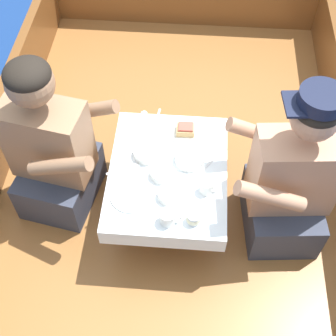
% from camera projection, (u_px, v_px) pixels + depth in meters
% --- Properties ---
extents(ground_plane, '(60.00, 60.00, 0.00)m').
position_uv_depth(ground_plane, '(169.00, 230.00, 2.95)').
color(ground_plane, navy).
extents(boat_deck, '(2.07, 3.38, 0.35)m').
position_uv_depth(boat_deck, '(169.00, 216.00, 2.81)').
color(boat_deck, brown).
rests_on(boat_deck, ground_plane).
extents(cockpit_table, '(0.59, 0.75, 0.37)m').
position_uv_depth(cockpit_table, '(168.00, 175.00, 2.37)').
color(cockpit_table, '#B2B2B7').
rests_on(cockpit_table, boat_deck).
extents(person_port, '(0.57, 0.52, 0.97)m').
position_uv_depth(person_port, '(52.00, 150.00, 2.37)').
color(person_port, '#333847').
rests_on(person_port, boat_deck).
extents(person_starboard, '(0.55, 0.48, 0.99)m').
position_uv_depth(person_starboard, '(290.00, 182.00, 2.26)').
color(person_starboard, '#333847').
rests_on(person_starboard, boat_deck).
extents(plate_sandwich, '(0.18, 0.18, 0.01)m').
position_uv_depth(plate_sandwich, '(185.00, 133.00, 2.48)').
color(plate_sandwich, silver).
rests_on(plate_sandwich, cockpit_table).
extents(plate_bread, '(0.20, 0.20, 0.01)m').
position_uv_depth(plate_bread, '(131.00, 195.00, 2.24)').
color(plate_bread, silver).
rests_on(plate_bread, cockpit_table).
extents(sandwich, '(0.10, 0.08, 0.05)m').
position_uv_depth(sandwich, '(186.00, 129.00, 2.46)').
color(sandwich, tan).
rests_on(sandwich, plate_sandwich).
extents(bowl_port_near, '(0.13, 0.13, 0.04)m').
position_uv_depth(bowl_port_near, '(146.00, 153.00, 2.38)').
color(bowl_port_near, silver).
rests_on(bowl_port_near, cockpit_table).
extents(bowl_starboard_near, '(0.15, 0.15, 0.04)m').
position_uv_depth(bowl_starboard_near, '(190.00, 158.00, 2.36)').
color(bowl_starboard_near, silver).
rests_on(bowl_starboard_near, cockpit_table).
extents(bowl_center_far, '(0.11, 0.11, 0.04)m').
position_uv_depth(bowl_center_far, '(169.00, 194.00, 2.23)').
color(bowl_center_far, silver).
rests_on(bowl_center_far, cockpit_table).
extents(bowl_port_far, '(0.11, 0.11, 0.04)m').
position_uv_depth(bowl_port_far, '(162.00, 173.00, 2.30)').
color(bowl_port_far, silver).
rests_on(bowl_port_far, cockpit_table).
extents(coffee_cup_port, '(0.09, 0.06, 0.07)m').
position_uv_depth(coffee_cup_port, '(207.00, 186.00, 2.24)').
color(coffee_cup_port, silver).
rests_on(coffee_cup_port, cockpit_table).
extents(coffee_cup_starboard, '(0.10, 0.07, 0.07)m').
position_uv_depth(coffee_cup_starboard, '(168.00, 217.00, 2.14)').
color(coffee_cup_starboard, silver).
rests_on(coffee_cup_starboard, cockpit_table).
extents(tin_can, '(0.07, 0.07, 0.05)m').
position_uv_depth(tin_can, '(194.00, 218.00, 2.14)').
color(tin_can, silver).
rests_on(tin_can, cockpit_table).
extents(utensil_spoon_center, '(0.16, 0.08, 0.01)m').
position_uv_depth(utensil_spoon_center, '(128.00, 168.00, 2.34)').
color(utensil_spoon_center, silver).
rests_on(utensil_spoon_center, cockpit_table).
extents(utensil_spoon_starboard, '(0.11, 0.14, 0.01)m').
position_uv_depth(utensil_spoon_starboard, '(219.00, 154.00, 2.40)').
color(utensil_spoon_starboard, silver).
rests_on(utensil_spoon_starboard, cockpit_table).
extents(utensil_knife_port, '(0.03, 0.17, 0.00)m').
position_uv_depth(utensil_knife_port, '(157.00, 120.00, 2.54)').
color(utensil_knife_port, silver).
rests_on(utensil_knife_port, cockpit_table).
extents(utensil_spoon_port, '(0.04, 0.17, 0.01)m').
position_uv_depth(utensil_spoon_port, '(143.00, 118.00, 2.54)').
color(utensil_spoon_port, silver).
rests_on(utensil_spoon_port, cockpit_table).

